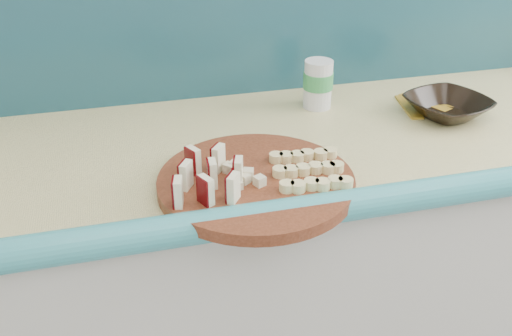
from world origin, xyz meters
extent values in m
cube|color=beige|center=(0.10, 1.50, 0.44)|extent=(2.20, 0.60, 0.88)
cube|color=#CBBD77|center=(0.10, 1.50, 0.90)|extent=(2.20, 0.60, 0.03)
cylinder|color=#461F0F|center=(-0.40, 1.30, 0.92)|extent=(0.42, 0.42, 0.02)
cube|color=#EEE7BE|center=(-0.56, 1.24, 0.96)|extent=(0.02, 0.03, 0.05)
cube|color=#480507|center=(-0.57, 1.24, 0.96)|extent=(0.01, 0.03, 0.05)
cube|color=#EEE7BE|center=(-0.54, 1.30, 0.96)|extent=(0.02, 0.03, 0.05)
cube|color=#480507|center=(-0.54, 1.30, 0.96)|extent=(0.01, 0.03, 0.05)
cube|color=#EEE7BE|center=(-0.51, 1.35, 0.96)|extent=(0.02, 0.03, 0.05)
cube|color=#480507|center=(-0.52, 1.35, 0.96)|extent=(0.01, 0.03, 0.05)
cube|color=#EEE7BE|center=(-0.51, 1.24, 0.96)|extent=(0.02, 0.03, 0.05)
cube|color=#480507|center=(-0.52, 1.24, 0.96)|extent=(0.01, 0.03, 0.05)
cube|color=#EEE7BE|center=(-0.49, 1.29, 0.96)|extent=(0.02, 0.03, 0.05)
cube|color=#480507|center=(-0.50, 1.29, 0.96)|extent=(0.01, 0.03, 0.05)
cube|color=#EEE7BE|center=(-0.47, 1.35, 0.96)|extent=(0.02, 0.03, 0.05)
cube|color=#480507|center=(-0.47, 1.35, 0.96)|extent=(0.01, 0.03, 0.05)
cube|color=#EEE7BE|center=(-0.46, 1.23, 0.96)|extent=(0.02, 0.03, 0.05)
cube|color=#480507|center=(-0.47, 1.23, 0.96)|extent=(0.01, 0.03, 0.05)
cube|color=#EEE7BE|center=(-0.44, 1.29, 0.96)|extent=(0.02, 0.03, 0.05)
cube|color=#480507|center=(-0.45, 1.29, 0.96)|extent=(0.01, 0.03, 0.05)
cube|color=beige|center=(-0.42, 1.30, 0.94)|extent=(0.02, 0.02, 0.02)
cube|color=beige|center=(-0.41, 1.31, 0.94)|extent=(0.02, 0.02, 0.02)
cube|color=#480507|center=(-0.41, 1.32, 0.94)|extent=(0.02, 0.02, 0.02)
cube|color=beige|center=(-0.43, 1.31, 0.94)|extent=(0.02, 0.02, 0.02)
cube|color=beige|center=(-0.43, 1.32, 0.94)|extent=(0.02, 0.02, 0.02)
cube|color=beige|center=(-0.45, 1.31, 0.94)|extent=(0.02, 0.02, 0.02)
cube|color=beige|center=(-0.44, 1.30, 0.94)|extent=(0.02, 0.02, 0.02)
cube|color=beige|center=(-0.44, 1.29, 0.94)|extent=(0.02, 0.02, 0.02)
cube|color=#480507|center=(-0.43, 1.28, 0.94)|extent=(0.02, 0.02, 0.02)
cube|color=beige|center=(-0.42, 1.29, 0.94)|extent=(0.02, 0.02, 0.02)
cube|color=beige|center=(-0.41, 1.29, 0.94)|extent=(0.02, 0.02, 0.02)
cylinder|color=beige|center=(-0.36, 1.24, 0.94)|extent=(0.03, 0.03, 0.02)
cylinder|color=beige|center=(-0.34, 1.24, 0.94)|extent=(0.03, 0.03, 0.02)
cylinder|color=beige|center=(-0.32, 1.24, 0.94)|extent=(0.03, 0.03, 0.02)
cylinder|color=beige|center=(-0.29, 1.23, 0.94)|extent=(0.03, 0.03, 0.02)
cylinder|color=beige|center=(-0.27, 1.23, 0.94)|extent=(0.03, 0.03, 0.02)
cylinder|color=beige|center=(-0.25, 1.23, 0.94)|extent=(0.03, 0.03, 0.02)
cylinder|color=beige|center=(-0.36, 1.30, 0.94)|extent=(0.03, 0.03, 0.02)
cylinder|color=beige|center=(-0.33, 1.29, 0.94)|extent=(0.03, 0.03, 0.02)
cylinder|color=beige|center=(-0.31, 1.29, 0.94)|extent=(0.03, 0.03, 0.02)
cylinder|color=beige|center=(-0.29, 1.29, 0.94)|extent=(0.03, 0.03, 0.02)
cylinder|color=beige|center=(-0.27, 1.29, 0.94)|extent=(0.03, 0.03, 0.02)
cylinder|color=beige|center=(-0.24, 1.29, 0.94)|extent=(0.03, 0.03, 0.02)
cylinder|color=beige|center=(-0.35, 1.35, 0.94)|extent=(0.03, 0.03, 0.02)
cylinder|color=beige|center=(-0.33, 1.35, 0.94)|extent=(0.03, 0.03, 0.02)
cylinder|color=beige|center=(-0.30, 1.35, 0.94)|extent=(0.03, 0.03, 0.02)
cylinder|color=beige|center=(-0.28, 1.35, 0.94)|extent=(0.03, 0.03, 0.02)
cylinder|color=beige|center=(-0.26, 1.34, 0.94)|extent=(0.03, 0.03, 0.02)
cylinder|color=beige|center=(-0.24, 1.34, 0.94)|extent=(0.03, 0.03, 0.02)
imported|color=black|center=(0.13, 1.51, 0.93)|extent=(0.24, 0.24, 0.05)
cylinder|color=silver|center=(-0.16, 1.64, 0.97)|extent=(0.07, 0.07, 0.12)
cylinder|color=green|center=(-0.16, 1.64, 0.98)|extent=(0.07, 0.07, 0.04)
cube|color=gold|center=(0.07, 1.58, 0.91)|extent=(0.06, 0.15, 0.01)
cube|color=gold|center=(0.12, 1.60, 0.91)|extent=(0.09, 0.14, 0.01)
cube|color=gold|center=(0.16, 1.57, 0.91)|extent=(0.13, 0.11, 0.01)
camera|label=1|loc=(-0.64, 0.40, 1.48)|focal=40.00mm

